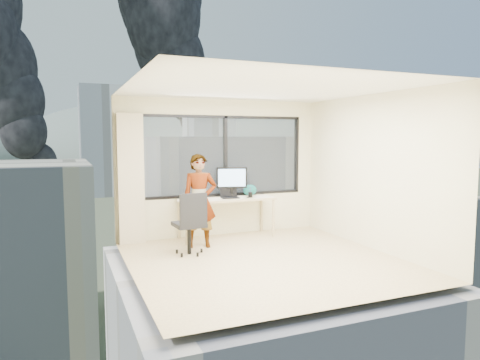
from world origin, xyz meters
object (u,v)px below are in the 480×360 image
monitor (232,182)px  desk (227,218)px  chair (189,223)px  game_console (188,196)px  handbag (250,190)px  laptop (230,193)px  person (200,201)px

monitor → desk: bearing=-135.5°
monitor → chair: bearing=-125.0°
game_console → handbag: bearing=9.7°
chair → desk: bearing=37.4°
desk → chair: (-0.97, -0.87, 0.14)m
monitor → handbag: size_ratio=2.08×
monitor → laptop: size_ratio=1.70×
chair → laptop: (1.03, 0.85, 0.34)m
person → laptop: size_ratio=4.69×
chair → monitor: bearing=36.2°
desk → chair: bearing=-138.2°
monitor → game_console: (-0.81, 0.17, -0.25)m
person → game_console: person is taller
desk → game_console: game_console is taller
chair → game_console: size_ratio=3.53×
desk → monitor: 0.68m
game_console → laptop: laptop is taller
person → monitor: size_ratio=2.76×
chair → person: size_ratio=0.65×
chair → game_console: chair is taller
desk → laptop: size_ratio=5.27×
laptop → person: bearing=-143.3°
laptop → game_console: bearing=164.9°
person → game_console: 0.73m
chair → handbag: bearing=30.1°
chair → monitor: monitor is taller
person → handbag: size_ratio=5.75×
person → game_console: size_ratio=5.47×
desk → laptop: 0.48m
person → monitor: (0.81, 0.56, 0.24)m
person → laptop: person is taller
monitor → handbag: 0.47m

